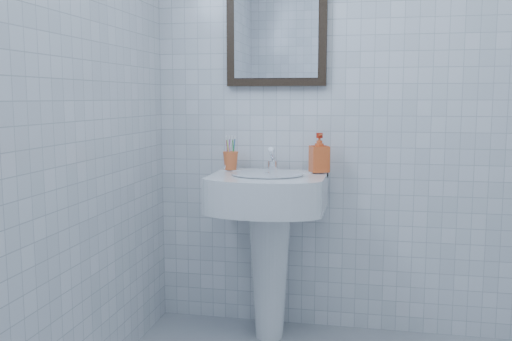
# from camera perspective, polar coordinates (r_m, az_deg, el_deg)

# --- Properties ---
(wall_back) EXTENTS (2.20, 0.02, 2.50)m
(wall_back) POSITION_cam_1_polar(r_m,az_deg,el_deg) (2.87, 11.72, 8.49)
(wall_back) COLOR silver
(wall_back) RESTS_ON ground
(wall_front) EXTENTS (2.20, 0.02, 2.50)m
(wall_front) POSITION_cam_1_polar(r_m,az_deg,el_deg) (0.47, 12.97, 15.28)
(wall_front) COLOR silver
(wall_front) RESTS_ON ground
(wall_left) EXTENTS (0.02, 2.40, 2.50)m
(wall_left) POSITION_cam_1_polar(r_m,az_deg,el_deg) (1.99, -22.04, 8.71)
(wall_left) COLOR silver
(wall_left) RESTS_ON ground
(washbasin) EXTENTS (0.54, 0.40, 0.83)m
(washbasin) POSITION_cam_1_polar(r_m,az_deg,el_deg) (2.77, 1.29, -5.76)
(washbasin) COLOR white
(washbasin) RESTS_ON ground
(faucet) EXTENTS (0.05, 0.11, 0.12)m
(faucet) POSITION_cam_1_polar(r_m,az_deg,el_deg) (2.81, 1.66, 0.95)
(faucet) COLOR white
(faucet) RESTS_ON washbasin
(toothbrush_cup) EXTENTS (0.10, 0.10, 0.09)m
(toothbrush_cup) POSITION_cam_1_polar(r_m,az_deg,el_deg) (2.85, -2.56, 1.00)
(toothbrush_cup) COLOR orange
(toothbrush_cup) RESTS_ON washbasin
(soap_dispenser) EXTENTS (0.11, 0.11, 0.19)m
(soap_dispenser) POSITION_cam_1_polar(r_m,az_deg,el_deg) (2.77, 6.34, 1.79)
(soap_dispenser) COLOR red
(soap_dispenser) RESTS_ON washbasin
(wall_mirror) EXTENTS (0.50, 0.04, 0.62)m
(wall_mirror) POSITION_cam_1_polar(r_m,az_deg,el_deg) (2.91, 2.05, 14.55)
(wall_mirror) COLOR black
(wall_mirror) RESTS_ON wall_back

